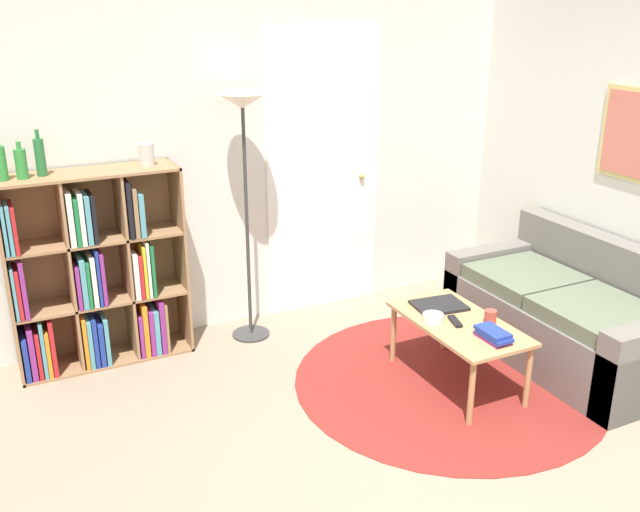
{
  "coord_description": "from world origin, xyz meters",
  "views": [
    {
      "loc": [
        -1.78,
        -2.24,
        2.32
      ],
      "look_at": [
        -0.02,
        1.34,
        0.85
      ],
      "focal_mm": 40.0,
      "sensor_mm": 36.0,
      "label": 1
    }
  ],
  "objects_px": {
    "bowl": "(433,318)",
    "bottle_middle": "(21,163)",
    "bottle_right": "(40,157)",
    "vase_on_shelf": "(147,155)",
    "laptop": "(439,305)",
    "bottle_left": "(1,163)",
    "cup": "(490,317)",
    "floor_lamp": "(243,131)",
    "couch": "(572,316)",
    "coffee_table": "(459,329)",
    "bookshelf": "(94,279)"
  },
  "relations": [
    {
      "from": "bowl",
      "to": "bottle_left",
      "type": "xyz_separation_m",
      "value": [
        -2.25,
        1.22,
        0.95
      ]
    },
    {
      "from": "couch",
      "to": "bowl",
      "type": "relative_size",
      "value": 12.31
    },
    {
      "from": "couch",
      "to": "coffee_table",
      "type": "bearing_deg",
      "value": 178.64
    },
    {
      "from": "vase_on_shelf",
      "to": "bottle_right",
      "type": "bearing_deg",
      "value": 179.27
    },
    {
      "from": "cup",
      "to": "bottle_left",
      "type": "relative_size",
      "value": 0.32
    },
    {
      "from": "bottle_right",
      "to": "laptop",
      "type": "bearing_deg",
      "value": -26.31
    },
    {
      "from": "bottle_left",
      "to": "coffee_table",
      "type": "bearing_deg",
      "value": -28.46
    },
    {
      "from": "bowl",
      "to": "couch",
      "type": "bearing_deg",
      "value": -5.15
    },
    {
      "from": "coffee_table",
      "to": "bottle_right",
      "type": "relative_size",
      "value": 3.26
    },
    {
      "from": "coffee_table",
      "to": "vase_on_shelf",
      "type": "bearing_deg",
      "value": 139.61
    },
    {
      "from": "bookshelf",
      "to": "floor_lamp",
      "type": "height_order",
      "value": "floor_lamp"
    },
    {
      "from": "bottle_right",
      "to": "vase_on_shelf",
      "type": "relative_size",
      "value": 1.98
    },
    {
      "from": "bottle_middle",
      "to": "cup",
      "type": "bearing_deg",
      "value": -29.63
    },
    {
      "from": "couch",
      "to": "laptop",
      "type": "bearing_deg",
      "value": 164.19
    },
    {
      "from": "bottle_left",
      "to": "vase_on_shelf",
      "type": "bearing_deg",
      "value": 0.88
    },
    {
      "from": "bowl",
      "to": "bottle_right",
      "type": "relative_size",
      "value": 0.47
    },
    {
      "from": "floor_lamp",
      "to": "bowl",
      "type": "xyz_separation_m",
      "value": [
        0.78,
        -1.13,
        -1.03
      ]
    },
    {
      "from": "laptop",
      "to": "bottle_right",
      "type": "xyz_separation_m",
      "value": [
        -2.19,
        1.08,
        0.97
      ]
    },
    {
      "from": "bookshelf",
      "to": "couch",
      "type": "bearing_deg",
      "value": -24.88
    },
    {
      "from": "bookshelf",
      "to": "bottle_middle",
      "type": "bearing_deg",
      "value": -176.71
    },
    {
      "from": "bookshelf",
      "to": "coffee_table",
      "type": "bearing_deg",
      "value": -33.95
    },
    {
      "from": "floor_lamp",
      "to": "cup",
      "type": "bearing_deg",
      "value": -50.43
    },
    {
      "from": "bookshelf",
      "to": "floor_lamp",
      "type": "distance_m",
      "value": 1.37
    },
    {
      "from": "bookshelf",
      "to": "laptop",
      "type": "bearing_deg",
      "value": -28.71
    },
    {
      "from": "bowl",
      "to": "bottle_right",
      "type": "xyz_separation_m",
      "value": [
        -2.03,
        1.24,
        0.96
      ]
    },
    {
      "from": "floor_lamp",
      "to": "laptop",
      "type": "height_order",
      "value": "floor_lamp"
    },
    {
      "from": "couch",
      "to": "vase_on_shelf",
      "type": "height_order",
      "value": "vase_on_shelf"
    },
    {
      "from": "couch",
      "to": "bottle_left",
      "type": "bearing_deg",
      "value": 158.33
    },
    {
      "from": "laptop",
      "to": "bottle_middle",
      "type": "height_order",
      "value": "bottle_middle"
    },
    {
      "from": "couch",
      "to": "coffee_table",
      "type": "xyz_separation_m",
      "value": [
        -0.93,
        0.02,
        0.1
      ]
    },
    {
      "from": "bottle_middle",
      "to": "bottle_right",
      "type": "xyz_separation_m",
      "value": [
        0.11,
        0.03,
        0.02
      ]
    },
    {
      "from": "cup",
      "to": "bottle_right",
      "type": "relative_size",
      "value": 0.29
    },
    {
      "from": "bowl",
      "to": "vase_on_shelf",
      "type": "height_order",
      "value": "vase_on_shelf"
    },
    {
      "from": "couch",
      "to": "bottle_right",
      "type": "distance_m",
      "value": 3.56
    },
    {
      "from": "bottle_middle",
      "to": "vase_on_shelf",
      "type": "height_order",
      "value": "bottle_middle"
    },
    {
      "from": "coffee_table",
      "to": "bowl",
      "type": "height_order",
      "value": "bowl"
    },
    {
      "from": "bottle_left",
      "to": "cup",
      "type": "bearing_deg",
      "value": -28.66
    },
    {
      "from": "coffee_table",
      "to": "laptop",
      "type": "height_order",
      "value": "laptop"
    },
    {
      "from": "floor_lamp",
      "to": "bottle_middle",
      "type": "relative_size",
      "value": 7.74
    },
    {
      "from": "bottle_right",
      "to": "vase_on_shelf",
      "type": "bearing_deg",
      "value": -0.73
    },
    {
      "from": "laptop",
      "to": "bottle_left",
      "type": "distance_m",
      "value": 2.8
    },
    {
      "from": "bookshelf",
      "to": "couch",
      "type": "distance_m",
      "value": 3.18
    },
    {
      "from": "cup",
      "to": "bottle_right",
      "type": "distance_m",
      "value": 2.89
    },
    {
      "from": "bookshelf",
      "to": "bottle_middle",
      "type": "xyz_separation_m",
      "value": [
        -0.34,
        -0.02,
        0.8
      ]
    },
    {
      "from": "cup",
      "to": "bottle_right",
      "type": "bearing_deg",
      "value": 148.73
    },
    {
      "from": "floor_lamp",
      "to": "vase_on_shelf",
      "type": "xyz_separation_m",
      "value": [
        -0.62,
        0.1,
        -0.12
      ]
    },
    {
      "from": "bowl",
      "to": "bottle_middle",
      "type": "xyz_separation_m",
      "value": [
        -2.14,
        1.22,
        0.93
      ]
    },
    {
      "from": "bookshelf",
      "to": "coffee_table",
      "type": "distance_m",
      "value": 2.36
    },
    {
      "from": "bookshelf",
      "to": "cup",
      "type": "relative_size",
      "value": 15.85
    },
    {
      "from": "bottle_middle",
      "to": "bottle_right",
      "type": "height_order",
      "value": "bottle_right"
    }
  ]
}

